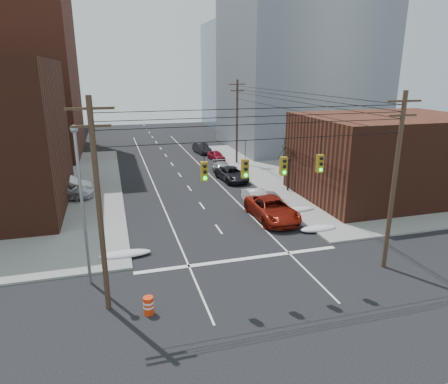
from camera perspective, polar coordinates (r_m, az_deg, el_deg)
ground at (r=21.73m, az=7.99°, el=-16.89°), size 160.00×160.00×0.00m
sidewalk_ne at (r=56.82m, az=22.20°, el=3.50°), size 40.00×40.00×0.15m
building_brick_far at (r=92.42m, az=-27.93°, el=11.26°), size 22.00×18.00×12.00m
building_office at (r=67.29m, az=10.70°, el=17.03°), size 22.00×20.00×25.00m
building_glass at (r=92.02m, az=4.36°, el=16.22°), size 20.00×18.00×22.00m
building_storefront at (r=42.11m, az=22.11°, el=4.67°), size 16.00×12.00×8.00m
utility_pole_left at (r=20.38m, az=-17.44°, el=-1.75°), size 2.20×0.28×11.00m
utility_pole_right at (r=26.02m, az=23.18°, el=1.63°), size 2.20×0.28×11.00m
utility_pole_far at (r=53.29m, az=1.87°, el=10.17°), size 2.20×0.28×11.00m
traffic_signals at (r=21.42m, az=5.82°, el=3.70°), size 17.00×0.42×2.02m
street_light at (r=23.38m, az=-19.73°, el=-0.23°), size 0.44×0.44×9.32m
bare_tree at (r=41.43m, az=9.19°, el=3.14°), size 2.09×2.20×4.93m
snow_nw at (r=28.00m, az=-14.00°, el=-8.60°), size 3.50×1.08×0.42m
snow_ne at (r=32.21m, az=13.32°, el=-5.10°), size 3.00×1.08×0.42m
snow_east_far at (r=35.93m, az=9.88°, el=-2.56°), size 4.00×1.08×0.42m
red_pickup at (r=33.80m, az=6.89°, el=-2.42°), size 3.15×6.63×1.83m
parked_car_a at (r=36.37m, az=6.92°, el=-1.29°), size 1.91×4.46×1.50m
parked_car_b at (r=36.67m, az=4.77°, el=-1.02°), size 1.75×4.76×1.56m
parked_car_c at (r=45.49m, az=1.16°, el=2.57°), size 3.01×5.71×1.53m
parked_car_d at (r=48.33m, az=-0.17°, el=3.36°), size 2.20×4.96×1.42m
parked_car_e at (r=56.21m, az=-1.11°, el=5.23°), size 2.03×4.01×1.31m
parked_car_f at (r=61.16m, az=-3.20°, el=6.27°), size 2.18×4.81×1.53m
lot_car_a at (r=43.89m, az=-21.51°, el=1.06°), size 5.04×3.48×1.58m
lot_car_b at (r=41.47m, az=-21.69°, el=0.09°), size 5.69×3.52×1.47m
construction_barrel at (r=21.65m, az=-10.73°, el=-15.61°), size 0.60×0.60×0.96m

